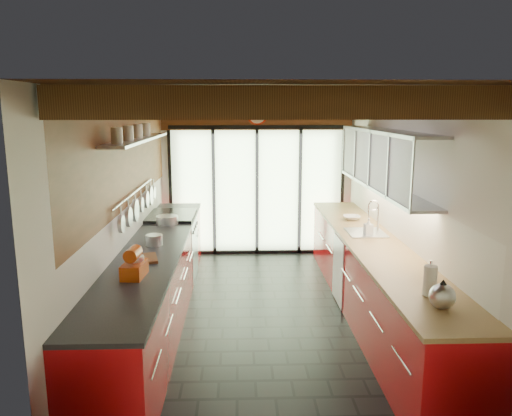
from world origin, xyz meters
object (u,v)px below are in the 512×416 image
kettle (442,295)px  soap_bottle (368,227)px  stand_mixer (134,265)px  paper_towel (430,281)px  bowl (352,218)px

kettle → soap_bottle: (0.00, 2.24, 0.00)m
kettle → stand_mixer: bearing=162.1°
kettle → soap_bottle: 2.24m
stand_mixer → paper_towel: (2.54, -0.56, 0.01)m
paper_towel → bowl: paper_towel is taller
kettle → paper_towel: bearing=90.0°
soap_bottle → bowl: bearing=90.0°
kettle → paper_towel: size_ratio=0.92×
stand_mixer → bowl: 3.44m
soap_bottle → bowl: size_ratio=0.93×
stand_mixer → bowl: (2.54, 2.33, -0.09)m
kettle → bowl: bearing=90.0°
bowl → kettle: bearing=-90.0°
stand_mixer → soap_bottle: (2.54, 1.42, -0.00)m
stand_mixer → paper_towel: paper_towel is taller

